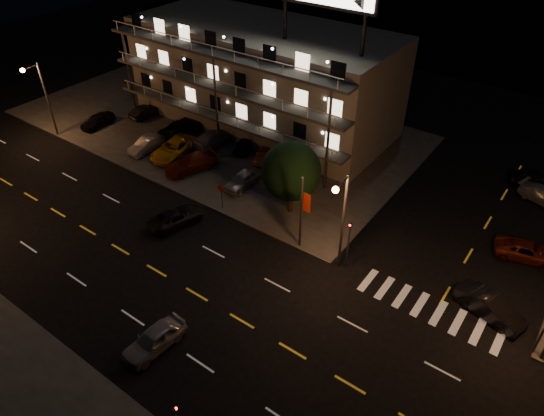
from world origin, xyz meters
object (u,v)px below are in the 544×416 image
Objects in this scene: tree at (291,173)px; lot_car_2 at (174,149)px; lot_car_7 at (215,138)px; lot_car_4 at (242,180)px; side_car_0 at (490,306)px; road_car_east at (154,339)px; road_car_west at (176,217)px.

lot_car_2 is (-14.47, 0.80, -3.02)m from tree.
lot_car_4 is at bearing 151.38° from lot_car_7.
lot_car_4 is 8.41m from lot_car_7.
lot_car_2 is at bearing 102.76° from side_car_0.
lot_car_7 reaches higher than road_car_east.
tree reaches higher than lot_car_7.
lot_car_2 is 1.18× the size of side_car_0.
lot_car_2 is 31.55m from side_car_0.
tree is 17.35m from side_car_0.
lot_car_2 is 4.46m from lot_car_7.
lot_car_4 is 22.60m from side_car_0.
lot_car_7 is at bearing 56.85° from lot_car_2.
lot_car_7 is 1.12× the size of side_car_0.
road_car_east is at bearing 150.06° from side_car_0.
road_car_west is (-1.13, -7.25, -0.19)m from lot_car_4.
road_car_west is at bearing -53.47° from lot_car_2.
road_car_east is (6.60, -16.87, -0.12)m from lot_car_4.
lot_car_2 reaches higher than lot_car_7.
lot_car_7 reaches higher than side_car_0.
lot_car_7 is 30.37m from side_car_0.
lot_car_2 is 23.19m from road_car_east.
road_car_west is (6.03, -11.66, -0.26)m from lot_car_7.
lot_car_2 is at bearing 136.34° from road_car_east.
lot_car_2 is 1.18× the size of road_car_west.
lot_car_7 is (-12.67, 4.88, -3.02)m from tree.
lot_car_2 is at bearing 69.27° from lot_car_7.
lot_car_7 is 1.12× the size of road_car_west.
lot_car_7 is 1.23× the size of road_car_east.
tree is 6.33m from lot_car_4.
lot_car_7 is (1.80, 4.08, -0.01)m from lot_car_2.
road_car_east is at bearing -57.27° from lot_car_2.
road_car_west is (-7.73, 9.62, -0.07)m from road_car_east.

